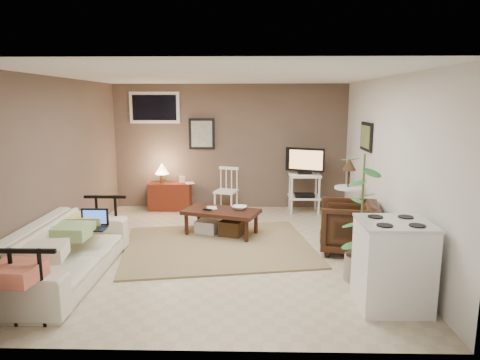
{
  "coord_description": "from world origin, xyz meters",
  "views": [
    {
      "loc": [
        0.38,
        -5.77,
        2.07
      ],
      "look_at": [
        0.24,
        0.35,
        0.94
      ],
      "focal_mm": 32.0,
      "sensor_mm": 36.0,
      "label": 1
    }
  ],
  "objects_px": {
    "red_console": "(169,194)",
    "sofa": "(64,242)",
    "coffee_table": "(221,220)",
    "tv_stand": "(304,179)",
    "spindle_chair": "(226,191)",
    "side_table": "(348,186)",
    "potted_plant": "(362,213)",
    "armchair": "(349,224)",
    "stove": "(393,264)"
  },
  "relations": [
    {
      "from": "red_console",
      "to": "sofa",
      "type": "bearing_deg",
      "value": -100.84
    },
    {
      "from": "coffee_table",
      "to": "tv_stand",
      "type": "height_order",
      "value": "tv_stand"
    },
    {
      "from": "spindle_chair",
      "to": "tv_stand",
      "type": "relative_size",
      "value": 0.69
    },
    {
      "from": "coffee_table",
      "to": "sofa",
      "type": "height_order",
      "value": "sofa"
    },
    {
      "from": "coffee_table",
      "to": "side_table",
      "type": "height_order",
      "value": "side_table"
    },
    {
      "from": "spindle_chair",
      "to": "potted_plant",
      "type": "distance_m",
      "value": 3.59
    },
    {
      "from": "red_console",
      "to": "armchair",
      "type": "height_order",
      "value": "red_console"
    },
    {
      "from": "sofa",
      "to": "potted_plant",
      "type": "height_order",
      "value": "potted_plant"
    },
    {
      "from": "sofa",
      "to": "side_table",
      "type": "distance_m",
      "value": 4.31
    },
    {
      "from": "spindle_chair",
      "to": "stove",
      "type": "xyz_separation_m",
      "value": [
        1.89,
        -3.76,
        0.06
      ]
    },
    {
      "from": "potted_plant",
      "to": "tv_stand",
      "type": "bearing_deg",
      "value": 94.79
    },
    {
      "from": "coffee_table",
      "to": "stove",
      "type": "distance_m",
      "value": 2.99
    },
    {
      "from": "coffee_table",
      "to": "side_table",
      "type": "xyz_separation_m",
      "value": [
        2.04,
        0.38,
        0.49
      ]
    },
    {
      "from": "potted_plant",
      "to": "stove",
      "type": "distance_m",
      "value": 0.76
    },
    {
      "from": "side_table",
      "to": "stove",
      "type": "relative_size",
      "value": 1.29
    },
    {
      "from": "coffee_table",
      "to": "spindle_chair",
      "type": "xyz_separation_m",
      "value": [
        0.0,
        1.46,
        0.15
      ]
    },
    {
      "from": "coffee_table",
      "to": "armchair",
      "type": "distance_m",
      "value": 1.95
    },
    {
      "from": "sofa",
      "to": "spindle_chair",
      "type": "distance_m",
      "value": 3.59
    },
    {
      "from": "armchair",
      "to": "potted_plant",
      "type": "distance_m",
      "value": 1.07
    },
    {
      "from": "red_console",
      "to": "stove",
      "type": "relative_size",
      "value": 1.01
    },
    {
      "from": "spindle_chair",
      "to": "side_table",
      "type": "relative_size",
      "value": 0.72
    },
    {
      "from": "potted_plant",
      "to": "stove",
      "type": "relative_size",
      "value": 1.67
    },
    {
      "from": "tv_stand",
      "to": "stove",
      "type": "bearing_deg",
      "value": -83.55
    },
    {
      "from": "side_table",
      "to": "stove",
      "type": "distance_m",
      "value": 2.7
    },
    {
      "from": "tv_stand",
      "to": "potted_plant",
      "type": "height_order",
      "value": "potted_plant"
    },
    {
      "from": "coffee_table",
      "to": "tv_stand",
      "type": "relative_size",
      "value": 1.04
    },
    {
      "from": "red_console",
      "to": "armchair",
      "type": "relative_size",
      "value": 1.18
    },
    {
      "from": "spindle_chair",
      "to": "side_table",
      "type": "distance_m",
      "value": 2.33
    },
    {
      "from": "armchair",
      "to": "tv_stand",
      "type": "bearing_deg",
      "value": -159.98
    },
    {
      "from": "spindle_chair",
      "to": "potted_plant",
      "type": "relative_size",
      "value": 0.55
    },
    {
      "from": "spindle_chair",
      "to": "side_table",
      "type": "bearing_deg",
      "value": -27.84
    },
    {
      "from": "red_console",
      "to": "spindle_chair",
      "type": "height_order",
      "value": "red_console"
    },
    {
      "from": "spindle_chair",
      "to": "stove",
      "type": "relative_size",
      "value": 0.93
    },
    {
      "from": "sofa",
      "to": "potted_plant",
      "type": "relative_size",
      "value": 1.49
    },
    {
      "from": "armchair",
      "to": "spindle_chair",
      "type": "bearing_deg",
      "value": -128.88
    },
    {
      "from": "side_table",
      "to": "potted_plant",
      "type": "bearing_deg",
      "value": -98.63
    },
    {
      "from": "side_table",
      "to": "potted_plant",
      "type": "relative_size",
      "value": 0.77
    },
    {
      "from": "potted_plant",
      "to": "stove",
      "type": "height_order",
      "value": "potted_plant"
    },
    {
      "from": "coffee_table",
      "to": "stove",
      "type": "height_order",
      "value": "stove"
    },
    {
      "from": "spindle_chair",
      "to": "side_table",
      "type": "height_order",
      "value": "side_table"
    },
    {
      "from": "spindle_chair",
      "to": "armchair",
      "type": "relative_size",
      "value": 1.08
    },
    {
      "from": "red_console",
      "to": "side_table",
      "type": "relative_size",
      "value": 0.78
    },
    {
      "from": "stove",
      "to": "coffee_table",
      "type": "bearing_deg",
      "value": 129.54
    },
    {
      "from": "tv_stand",
      "to": "armchair",
      "type": "distance_m",
      "value": 2.18
    },
    {
      "from": "red_console",
      "to": "armchair",
      "type": "xyz_separation_m",
      "value": [
        2.93,
        -2.27,
        0.07
      ]
    },
    {
      "from": "coffee_table",
      "to": "sofa",
      "type": "relative_size",
      "value": 0.56
    },
    {
      "from": "stove",
      "to": "spindle_chair",
      "type": "bearing_deg",
      "value": 116.74
    },
    {
      "from": "side_table",
      "to": "armchair",
      "type": "distance_m",
      "value": 1.13
    },
    {
      "from": "spindle_chair",
      "to": "tv_stand",
      "type": "xyz_separation_m",
      "value": [
        1.47,
        0.0,
        0.25
      ]
    },
    {
      "from": "sofa",
      "to": "tv_stand",
      "type": "bearing_deg",
      "value": -45.58
    }
  ]
}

